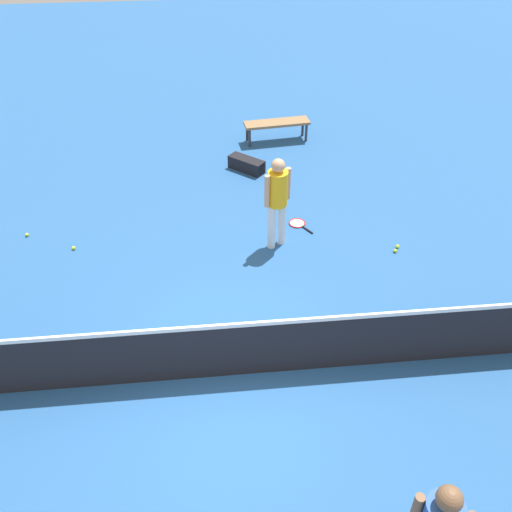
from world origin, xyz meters
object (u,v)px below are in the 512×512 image
Objects in this scene: tennis_racket_near_player at (298,224)px; tennis_ball_baseline at (398,246)px; player_near_side at (277,196)px; tennis_ball_midcourt at (395,251)px; courtside_bench at (277,124)px; equipment_bag at (248,165)px; tennis_ball_near_player at (74,248)px; tennis_ball_by_net at (27,235)px.

tennis_ball_baseline is (-1.63, 0.90, 0.02)m from tennis_racket_near_player.
player_near_side is 25.76× the size of tennis_ball_midcourt.
courtside_bench is (-0.53, -4.02, -0.59)m from player_near_side.
tennis_ball_midcourt is 0.08× the size of equipment_bag.
player_near_side is at bearing 49.92° from tennis_racket_near_player.
tennis_ball_near_player is 1.00× the size of tennis_ball_midcourt.
tennis_ball_baseline is at bearing 151.11° from tennis_racket_near_player.
tennis_ball_near_player is 1.00× the size of tennis_ball_baseline.
tennis_racket_near_player is 8.84× the size of tennis_ball_baseline.
tennis_ball_baseline is 0.08× the size of equipment_bag.
equipment_bag is at bearing -154.74° from tennis_ball_by_net.
tennis_ball_by_net is (4.95, -0.12, 0.02)m from tennis_racket_near_player.
tennis_ball_by_net is (4.46, -0.70, -0.98)m from player_near_side.
equipment_bag reaches higher than tennis_ball_near_player.
tennis_racket_near_player is 1.86m from tennis_ball_baseline.
equipment_bag is at bearing -70.30° from tennis_racket_near_player.
tennis_ball_baseline is at bearing 174.69° from tennis_ball_near_player.
equipment_bag is at bearing -51.56° from tennis_ball_baseline.
courtside_bench is (-0.04, -3.43, 0.40)m from tennis_racket_near_player.
tennis_ball_midcourt is (-5.60, 0.64, 0.00)m from tennis_ball_near_player.
tennis_racket_near_player is 4.07m from tennis_ball_near_player.
player_near_side is 2.91× the size of tennis_racket_near_player.
tennis_ball_near_player is at bearing 151.46° from tennis_ball_by_net.
player_near_side is 2.35m from tennis_ball_baseline.
tennis_ball_midcourt is at bearing 170.09° from tennis_ball_by_net.
tennis_ball_by_net is 6.60m from tennis_ball_midcourt.
tennis_racket_near_player is 4.95m from tennis_ball_by_net.
tennis_racket_near_player is at bearing 178.62° from tennis_ball_by_net.
tennis_racket_near_player is 1.85m from tennis_ball_midcourt.
tennis_racket_near_player is at bearing -130.08° from player_near_side.
tennis_ball_by_net is 6.66m from tennis_ball_baseline.
tennis_ball_midcourt is (-1.55, 1.02, 0.02)m from tennis_racket_near_player.
tennis_ball_midcourt and tennis_ball_baseline have the same top height.
tennis_ball_near_player is 4.12m from equipment_bag.
player_near_side is 2.30m from tennis_ball_midcourt.
player_near_side is 25.76× the size of tennis_ball_by_net.
player_near_side is 1.11× the size of courtside_bench.
tennis_ball_near_player is (4.05, 0.37, 0.02)m from tennis_racket_near_player.
tennis_ball_midcourt is at bearing 108.74° from courtside_bench.
courtside_bench reaches higher than equipment_bag.
player_near_side is at bearing 95.57° from equipment_bag.
equipment_bag reaches higher than tennis_ball_midcourt.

